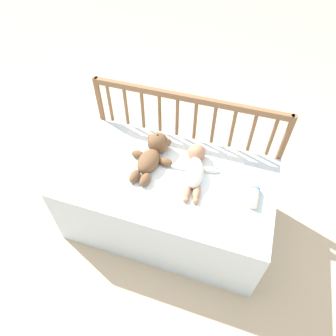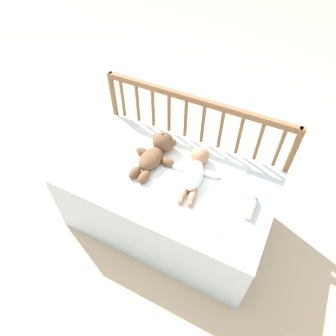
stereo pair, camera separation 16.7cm
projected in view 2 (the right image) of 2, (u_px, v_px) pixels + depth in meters
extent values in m
plane|color=#C6B293|center=(167.00, 220.00, 2.05)|extent=(12.00, 12.00, 0.00)
cube|color=silver|center=(167.00, 200.00, 1.88)|extent=(1.22, 0.68, 0.47)
cylinder|color=brown|center=(117.00, 121.00, 2.16)|extent=(0.04, 0.04, 0.78)
cylinder|color=brown|center=(282.00, 178.00, 1.80)|extent=(0.04, 0.04, 0.78)
cube|color=brown|center=(196.00, 100.00, 1.71)|extent=(1.18, 0.03, 0.04)
cylinder|color=brown|center=(123.00, 99.00, 1.98)|extent=(0.02, 0.02, 0.28)
cylinder|color=brown|center=(138.00, 103.00, 1.94)|extent=(0.02, 0.02, 0.28)
cylinder|color=brown|center=(153.00, 108.00, 1.91)|extent=(0.02, 0.02, 0.28)
cylinder|color=brown|center=(169.00, 113.00, 1.87)|extent=(0.02, 0.02, 0.28)
cylinder|color=brown|center=(186.00, 119.00, 1.84)|extent=(0.02, 0.02, 0.28)
cylinder|color=brown|center=(203.00, 124.00, 1.80)|extent=(0.02, 0.02, 0.28)
cylinder|color=brown|center=(221.00, 130.00, 1.77)|extent=(0.02, 0.02, 0.28)
cylinder|color=brown|center=(239.00, 136.00, 1.73)|extent=(0.02, 0.02, 0.28)
cylinder|color=brown|center=(259.00, 142.00, 1.70)|extent=(0.02, 0.02, 0.28)
cylinder|color=brown|center=(279.00, 148.00, 1.67)|extent=(0.02, 0.02, 0.28)
cube|color=white|center=(173.00, 172.00, 1.72)|extent=(0.77, 0.51, 0.01)
ellipsoid|color=brown|center=(151.00, 159.00, 1.74)|extent=(0.13, 0.19, 0.09)
sphere|color=brown|center=(163.00, 142.00, 1.81)|extent=(0.13, 0.13, 0.13)
sphere|color=beige|center=(163.00, 138.00, 1.78)|extent=(0.05, 0.05, 0.05)
sphere|color=black|center=(163.00, 135.00, 1.76)|extent=(0.02, 0.02, 0.02)
sphere|color=brown|center=(158.00, 137.00, 1.83)|extent=(0.05, 0.05, 0.05)
sphere|color=brown|center=(172.00, 142.00, 1.80)|extent=(0.05, 0.05, 0.05)
ellipsoid|color=brown|center=(142.00, 152.00, 1.81)|extent=(0.09, 0.06, 0.05)
ellipsoid|color=brown|center=(167.00, 162.00, 1.75)|extent=(0.09, 0.06, 0.05)
ellipsoid|color=brown|center=(135.00, 173.00, 1.69)|extent=(0.06, 0.10, 0.06)
ellipsoid|color=brown|center=(144.00, 177.00, 1.67)|extent=(0.06, 0.10, 0.06)
ellipsoid|color=white|center=(194.00, 175.00, 1.66)|extent=(0.14, 0.23, 0.09)
sphere|color=tan|center=(200.00, 156.00, 1.74)|extent=(0.11, 0.11, 0.11)
ellipsoid|color=white|center=(181.00, 168.00, 1.73)|extent=(0.12, 0.06, 0.04)
ellipsoid|color=white|center=(210.00, 175.00, 1.69)|extent=(0.12, 0.06, 0.04)
sphere|color=tan|center=(175.00, 166.00, 1.74)|extent=(0.03, 0.03, 0.03)
sphere|color=tan|center=(217.00, 175.00, 1.69)|extent=(0.03, 0.03, 0.03)
ellipsoid|color=tan|center=(183.00, 193.00, 1.60)|extent=(0.06, 0.12, 0.04)
ellipsoid|color=tan|center=(193.00, 195.00, 1.59)|extent=(0.06, 0.12, 0.04)
sphere|color=tan|center=(180.00, 202.00, 1.57)|extent=(0.04, 0.04, 0.04)
sphere|color=tan|center=(190.00, 204.00, 1.56)|extent=(0.04, 0.04, 0.04)
cylinder|color=#F4E5CC|center=(250.00, 208.00, 1.53)|extent=(0.05, 0.11, 0.05)
cylinder|color=#4C99D8|center=(253.00, 200.00, 1.57)|extent=(0.05, 0.02, 0.05)
sphere|color=#EAC67F|center=(254.00, 198.00, 1.58)|extent=(0.03, 0.03, 0.03)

